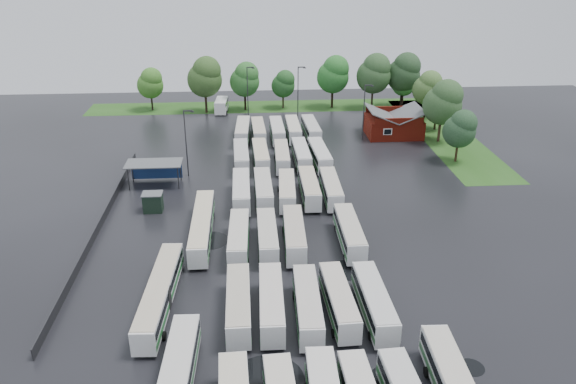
{
  "coord_description": "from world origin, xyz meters",
  "views": [
    {
      "loc": [
        -2.87,
        -56.95,
        33.14
      ],
      "look_at": [
        2.0,
        12.0,
        2.5
      ],
      "focal_mm": 35.0,
      "sensor_mm": 36.0,
      "label": 1
    }
  ],
  "objects": [
    {
      "name": "tree_north_5",
      "position": [
        24.06,
        61.37,
        7.81
      ],
      "size": [
        7.32,
        7.32,
        12.13
      ],
      "color": "black",
      "rests_on": "ground"
    },
    {
      "name": "tree_north_3",
      "position": [
        4.71,
        63.37,
        5.41
      ],
      "size": [
        5.08,
        5.08,
        8.42
      ],
      "color": "#372C1F",
      "rests_on": "ground"
    },
    {
      "name": "lamp_post_back_e",
      "position": [
        7.21,
        54.94,
        6.23
      ],
      "size": [
        1.65,
        0.32,
        10.73
      ],
      "color": "#2D2D30",
      "rests_on": "ground"
    },
    {
      "name": "bus_r5c3",
      "position": [
        5.1,
        42.29,
        1.66
      ],
      "size": [
        2.37,
        10.89,
        3.03
      ],
      "rotation": [
        0.0,
        0.0,
        0.0
      ],
      "color": "silver",
      "rests_on": "ground"
    },
    {
      "name": "artic_bus_west_b",
      "position": [
        -9.05,
        4.46,
        1.65
      ],
      "size": [
        2.34,
        16.08,
        2.98
      ],
      "rotation": [
        0.0,
        0.0,
        0.0
      ],
      "color": "silver",
      "rests_on": "ground"
    },
    {
      "name": "bus_r5c0",
      "position": [
        -4.23,
        41.96,
        1.7
      ],
      "size": [
        2.79,
        11.18,
        3.09
      ],
      "rotation": [
        0.0,
        0.0,
        -0.04
      ],
      "color": "silver",
      "rests_on": "ground"
    },
    {
      "name": "bus_r2c4",
      "position": [
        8.58,
        1.41,
        1.69
      ],
      "size": [
        2.4,
        11.07,
        3.08
      ],
      "rotation": [
        0.0,
        0.0,
        -0.0
      ],
      "color": "silver",
      "rests_on": "ground"
    },
    {
      "name": "tree_north_0",
      "position": [
        -23.78,
        63.65,
        5.97
      ],
      "size": [
        5.6,
        5.6,
        9.28
      ],
      "color": "black",
      "rests_on": "ground"
    },
    {
      "name": "bus_r4c3",
      "position": [
        5.36,
        28.69,
        1.66
      ],
      "size": [
        2.48,
        10.87,
        3.02
      ],
      "rotation": [
        0.0,
        0.0,
        0.02
      ],
      "color": "silver",
      "rests_on": "ground"
    },
    {
      "name": "tree_east_0",
      "position": [
        31.24,
        28.13,
        5.72
      ],
      "size": [
        5.37,
        5.37,
        8.89
      ],
      "color": "#342314",
      "rests_on": "ground"
    },
    {
      "name": "bus_r2c0",
      "position": [
        -4.56,
        1.14,
        1.63
      ],
      "size": [
        2.52,
        10.73,
        2.97
      ],
      "rotation": [
        0.0,
        0.0,
        -0.02
      ],
      "color": "silver",
      "rests_on": "ground"
    },
    {
      "name": "bus_r1c4",
      "position": [
        8.56,
        -12.68,
        1.67
      ],
      "size": [
        2.52,
        10.94,
        3.03
      ],
      "rotation": [
        0.0,
        0.0,
        0.02
      ],
      "color": "silver",
      "rests_on": "ground"
    },
    {
      "name": "artic_bus_west_c",
      "position": [
        -12.2,
        -9.72,
        1.63
      ],
      "size": [
        3.03,
        15.92,
        2.94
      ],
      "rotation": [
        0.0,
        0.0,
        -0.05
      ],
      "color": "silver",
      "rests_on": "ground"
    },
    {
      "name": "tree_east_1",
      "position": [
        31.68,
        38.46,
        7.4
      ],
      "size": [
        6.95,
        6.95,
        11.51
      ],
      "color": "#3C251A",
      "rests_on": "ground"
    },
    {
      "name": "bus_r3c1",
      "position": [
        -1.25,
        14.89,
        1.67
      ],
      "size": [
        2.51,
        10.93,
        3.03
      ],
      "rotation": [
        0.0,
        0.0,
        0.02
      ],
      "color": "silver",
      "rests_on": "ground"
    },
    {
      "name": "puddle_2",
      "position": [
        -8.17,
        3.72,
        0.0
      ],
      "size": [
        4.68,
        4.68,
        0.01
      ],
      "primitive_type": "cylinder",
      "color": "black",
      "rests_on": "ground"
    },
    {
      "name": "lamp_post_nw",
      "position": [
        -12.52,
        25.0,
        6.11
      ],
      "size": [
        1.62,
        0.32,
        10.52
      ],
      "color": "#2D2D30",
      "rests_on": "ground"
    },
    {
      "name": "brick_building",
      "position": [
        24.0,
        42.77,
        1.87
      ],
      "size": [
        10.07,
        8.6,
        5.39
      ],
      "color": "maroon",
      "rests_on": "ground"
    },
    {
      "name": "tree_north_6",
      "position": [
        30.81,
        62.25,
        7.75
      ],
      "size": [
        7.27,
        7.27,
        12.04
      ],
      "color": "black",
      "rests_on": "ground"
    },
    {
      "name": "bus_r4c0",
      "position": [
        -4.42,
        28.52,
        1.67
      ],
      "size": [
        2.64,
        10.99,
        3.04
      ],
      "rotation": [
        0.0,
        0.0,
        0.03
      ],
      "color": "silver",
      "rests_on": "ground"
    },
    {
      "name": "ground",
      "position": [
        0.0,
        0.0,
        0.0
      ],
      "size": [
        160.0,
        160.0,
        0.0
      ],
      "primitive_type": "plane",
      "color": "black",
      "rests_on": "ground"
    },
    {
      "name": "tree_east_4",
      "position": [
        31.13,
        62.56,
        5.56
      ],
      "size": [
        5.22,
        5.22,
        8.65
      ],
      "color": "black",
      "rests_on": "ground"
    },
    {
      "name": "tree_north_2",
      "position": [
        -3.58,
        62.28,
        6.75
      ],
      "size": [
        6.34,
        6.34,
        10.5
      ],
      "color": "black",
      "rests_on": "ground"
    },
    {
      "name": "bus_r1c1",
      "position": [
        -1.31,
        -12.12,
        1.64
      ],
      "size": [
        2.45,
        10.76,
        2.99
      ],
      "rotation": [
        0.0,
        0.0,
        -0.02
      ],
      "color": "silver",
      "rests_on": "ground"
    },
    {
      "name": "tree_east_2",
      "position": [
        33.22,
        45.71,
        5.16
      ],
      "size": [
        4.85,
        4.85,
        8.03
      ],
      "color": "black",
      "rests_on": "ground"
    },
    {
      "name": "west_fence",
      "position": [
        -22.2,
        8.0,
        0.6
      ],
      "size": [
        0.1,
        50.0,
        1.2
      ],
      "primitive_type": "cube",
      "color": "#2D2D30",
      "rests_on": "ground"
    },
    {
      "name": "bus_r4c2",
      "position": [
        2.15,
        28.27,
        1.61
      ],
      "size": [
        2.44,
        10.55,
        2.93
      ],
      "rotation": [
        0.0,
        0.0,
        -0.02
      ],
      "color": "silver",
      "rests_on": "ground"
    },
    {
      "name": "bus_r2c2",
      "position": [
        1.98,
        1.45,
        1.69
      ],
      "size": [
        2.65,
        11.09,
        3.07
      ],
      "rotation": [
        0.0,
        0.0,
        -0.03
      ],
      "color": "silver",
      "rests_on": "ground"
    },
    {
      "name": "bus_r3c4",
      "position": [
        8.26,
        14.71,
        1.63
      ],
      "size": [
        2.44,
        10.7,
        2.97
      ],
      "rotation": [
        0.0,
        0.0,
        -0.02
      ],
      "color": "silver",
      "rests_on": "ground"
    },
    {
      "name": "bus_r1c0",
      "position": [
        -4.46,
        -12.06,
        1.64
      ],
      "size": [
        2.4,
        10.75,
        2.99
      ],
      "rotation": [
        0.0,
        0.0,
        0.01
      ],
      "color": "silver",
      "rests_on": "ground"
    },
    {
      "name": "grass_strip_north",
      "position": [
        2.0,
        64.8,
        0.01
      ],
      "size": [
        80.0,
        10.0,
        0.01
      ],
      "primitive_type": "cube",
      "color": "#234E16",
      "rests_on": "ground"
    },
    {
      "name": "bus_r4c4",
      "position": [
        8.29,
        28.15,
        1.7
      ],
      "size": [
        2.9,
        11.22,
        3.09
      ],
      "rotation": [
        0.0,
        0.0,
        0.05
      ],
      "color": "silver",
      "rests_on": "ground"
    },
    {
      "name": "bus_r5c2",
      "position": [
        2.09,
        41.77,
        1.66
      ],
      "size": [
        2.51,
        10.91,
        3.03
      ],
      "rotation": [
        0.0,
        0.0,
        0.02
      ],
      "color": "silver",
      "rests_on": "ground"
    },
    {
      "name": "utility_hut",
      "position": [
        -16.2,
        12.6,
        1.32
      ],
      "size": [
        2.7,
        2.2,
        2.62
      ],
      "color": "black",
      "rests_on": "ground"
    },
    {
      "name": "minibus",
      "position": [
        -8.82,
        60.97,
        1.55
      ],
      "size": [
        2.81,
        6.54,
        2.79
      ],
      "rotation": [
        0.0,
        0.0,
        -0.07
      ],
      "color": "white",
      "rests_on": "ground"
    },
    {
      "name": "bus_r5c1",
      "position": [
        -1.34,
        41.89,
        1.63
      ],
      "size": [
        2.64,
        10.7,
        2.96
      ],
      "rotation": [
        0.0,
        0.0,
        0.04
      ],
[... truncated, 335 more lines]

